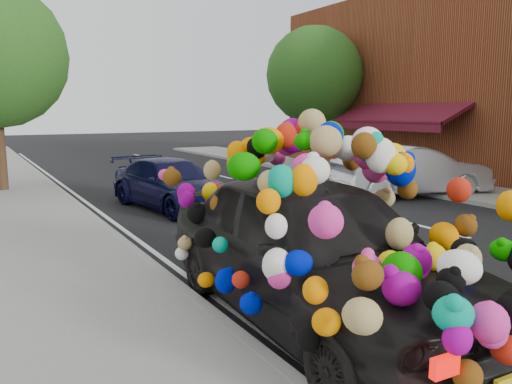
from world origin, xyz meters
The scene contains 9 objects.
ground centered at (0.00, 0.00, 0.00)m, with size 100.00×100.00×0.00m, color black.
sidewalk centered at (-4.30, 0.00, 0.06)m, with size 4.00×60.00×0.12m, color gray.
kerb centered at (-2.35, 0.00, 0.07)m, with size 0.15×60.00×0.13m, color gray.
footpath_far centered at (8.20, 3.00, 0.06)m, with size 3.00×40.00×0.12m, color gray.
lane_markings centered at (3.60, 0.00, 0.01)m, with size 6.00×50.00×0.01m, color silver, non-canonical shape.
tree_far_b centered at (8.00, 10.00, 3.89)m, with size 4.00×4.00×5.90m.
plush_art_car centered at (-1.29, -2.50, 1.23)m, with size 2.63×5.35×2.37m.
navy_sedan centered at (-0.26, 4.81, 0.62)m, with size 1.73×4.27×1.24m, color black.
silver_hatchback centered at (6.36, 3.05, 0.74)m, with size 1.56×4.47×1.47m, color #B4B7BC.
Camera 1 is at (-4.70, -7.01, 2.43)m, focal length 35.00 mm.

